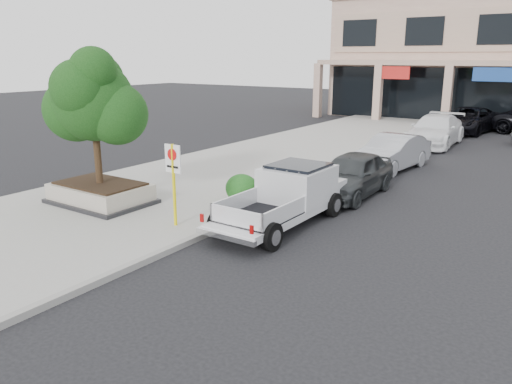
# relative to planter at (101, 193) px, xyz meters

# --- Properties ---
(ground) EXTENTS (120.00, 120.00, 0.00)m
(ground) POSITION_rel_planter_xyz_m (6.09, -0.83, -0.48)
(ground) COLOR black
(ground) RESTS_ON ground
(sidewalk) EXTENTS (8.00, 52.00, 0.15)m
(sidewalk) POSITION_rel_planter_xyz_m (0.59, 5.17, -0.40)
(sidewalk) COLOR gray
(sidewalk) RESTS_ON ground
(curb) EXTENTS (0.20, 52.00, 0.15)m
(curb) POSITION_rel_planter_xyz_m (4.54, 5.17, -0.40)
(curb) COLOR gray
(curb) RESTS_ON ground
(planter) EXTENTS (3.20, 2.20, 0.68)m
(planter) POSITION_rel_planter_xyz_m (0.00, 0.00, 0.00)
(planter) COLOR black
(planter) RESTS_ON sidewalk
(planter_tree) EXTENTS (2.90, 2.55, 4.00)m
(planter_tree) POSITION_rel_planter_xyz_m (0.13, 0.15, 2.94)
(planter_tree) COLOR black
(planter_tree) RESTS_ON planter
(no_parking_sign) EXTENTS (0.55, 0.09, 2.30)m
(no_parking_sign) POSITION_rel_planter_xyz_m (3.52, -0.27, 1.16)
(no_parking_sign) COLOR yellow
(no_parking_sign) RESTS_ON sidewalk
(hedge) EXTENTS (1.10, 0.99, 0.93)m
(hedge) POSITION_rel_planter_xyz_m (3.73, 2.61, 0.14)
(hedge) COLOR #154C17
(hedge) RESTS_ON sidewalk
(pickup_truck) EXTENTS (2.01, 5.29, 1.66)m
(pickup_truck) POSITION_rel_planter_xyz_m (5.74, 1.72, 0.35)
(pickup_truck) COLOR silver
(pickup_truck) RESTS_ON ground
(curb_car_a) EXTENTS (1.82, 4.46, 1.51)m
(curb_car_a) POSITION_rel_planter_xyz_m (6.07, 5.90, 0.28)
(curb_car_a) COLOR #2E3133
(curb_car_a) RESTS_ON ground
(curb_car_b) EXTENTS (2.10, 4.71, 1.50)m
(curb_car_b) POSITION_rel_planter_xyz_m (5.81, 10.71, 0.28)
(curb_car_b) COLOR #ACAEB5
(curb_car_b) RESTS_ON ground
(curb_car_c) EXTENTS (2.46, 5.72, 1.64)m
(curb_car_c) POSITION_rel_planter_xyz_m (5.62, 17.96, 0.35)
(curb_car_c) COLOR white
(curb_car_c) RESTS_ON ground
(curb_car_d) EXTENTS (3.43, 6.10, 1.61)m
(curb_car_d) POSITION_rel_planter_xyz_m (6.00, 24.03, 0.33)
(curb_car_d) COLOR black
(curb_car_d) RESTS_ON ground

